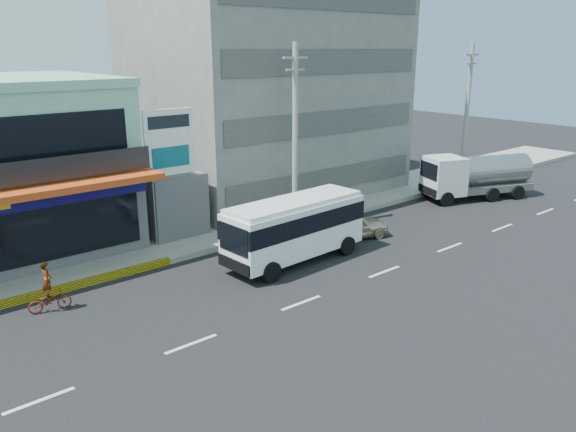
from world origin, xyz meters
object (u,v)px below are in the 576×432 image
object	(u,v)px
minibus	(295,225)
sedan	(351,226)
satellite_dish	(163,170)
tanker_truck	(474,176)
utility_pole_near	(295,136)
motorcycle_rider	(49,295)
billboard	(170,150)
utility_pole_far	(467,114)
concrete_building	(267,89)

from	to	relation	value
minibus	sedan	distance (m)	4.59
satellite_dish	minibus	world-z (taller)	satellite_dish
sedan	tanker_truck	size ratio (longest dim) A/B	0.53
utility_pole_near	satellite_dish	bearing A→B (deg)	149.04
satellite_dish	minibus	xyz separation A→B (m)	(2.77, -7.37, -1.78)
satellite_dish	motorcycle_rider	bearing A→B (deg)	-145.78
satellite_dish	billboard	xyz separation A→B (m)	(-0.50, -1.80, 1.35)
utility_pole_near	motorcycle_rider	bearing A→B (deg)	-172.84
utility_pole_near	utility_pole_far	world-z (taller)	same
utility_pole_near	tanker_truck	bearing A→B (deg)	-11.75
concrete_building	sedan	xyz separation A→B (m)	(-2.82, -10.76, -6.31)
billboard	utility_pole_near	size ratio (longest dim) A/B	0.69
concrete_building	tanker_truck	distance (m)	14.87
utility_pole_near	tanker_truck	distance (m)	13.96
sedan	tanker_truck	xyz separation A→B (m)	(12.03, 0.41, 0.89)
utility_pole_near	sedan	size ratio (longest dim) A/B	2.45
motorcycle_rider	tanker_truck	bearing A→B (deg)	-2.13
utility_pole_near	minibus	xyz separation A→B (m)	(-3.23, -3.77, -3.35)
satellite_dish	utility_pole_near	world-z (taller)	utility_pole_near
motorcycle_rider	minibus	bearing A→B (deg)	-10.81
satellite_dish	utility_pole_far	world-z (taller)	utility_pole_far
sedan	motorcycle_rider	distance (m)	15.10
sedan	utility_pole_far	bearing A→B (deg)	-60.45
billboard	motorcycle_rider	xyz separation A→B (m)	(-7.35, -3.54, -4.26)
satellite_dish	utility_pole_near	xyz separation A→B (m)	(6.00, -3.60, 1.57)
minibus	tanker_truck	size ratio (longest dim) A/B	0.94
concrete_building	billboard	bearing A→B (deg)	-151.08
sedan	motorcycle_rider	xyz separation A→B (m)	(-15.03, 1.42, -0.03)
billboard	utility_pole_far	bearing A→B (deg)	-4.57
billboard	tanker_truck	world-z (taller)	billboard
satellite_dish	billboard	size ratio (longest dim) A/B	0.22
concrete_building	utility_pole_far	xyz separation A→B (m)	(12.00, -7.60, -1.85)
concrete_building	sedan	world-z (taller)	concrete_building
utility_pole_near	utility_pole_far	distance (m)	16.00
satellite_dish	minibus	distance (m)	8.07
billboard	minibus	size ratio (longest dim) A/B	0.95
sedan	utility_pole_near	bearing A→B (deg)	38.09
billboard	sedan	bearing A→B (deg)	-32.82
minibus	tanker_truck	bearing A→B (deg)	3.55
concrete_building	tanker_truck	bearing A→B (deg)	-48.33
satellite_dish	tanker_truck	size ratio (longest dim) A/B	0.19
billboard	utility_pole_near	world-z (taller)	utility_pole_near
concrete_building	sedan	size ratio (longest dim) A/B	3.92
concrete_building	utility_pole_far	size ratio (longest dim) A/B	1.60
billboard	minibus	world-z (taller)	billboard
utility_pole_near	sedan	xyz separation A→B (m)	(1.18, -3.16, -4.46)
tanker_truck	satellite_dish	bearing A→B (deg)	161.71
minibus	tanker_truck	xyz separation A→B (m)	(16.44, 1.02, -0.21)
motorcycle_rider	billboard	bearing A→B (deg)	25.71
billboard	utility_pole_near	bearing A→B (deg)	-15.48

